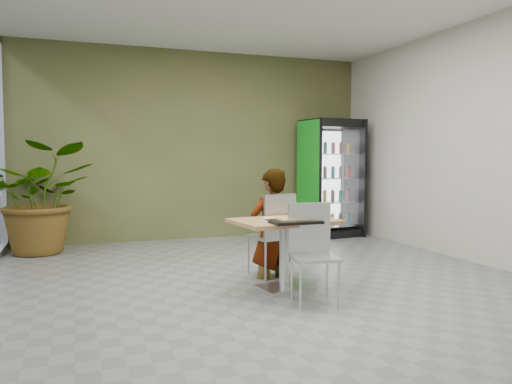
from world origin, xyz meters
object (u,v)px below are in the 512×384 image
Objects in this scene: soda_cup at (307,212)px; potted_plant at (42,198)px; seated_woman at (272,236)px; chair_far at (275,229)px; dining_table at (284,240)px; chair_near at (312,244)px; cafeteria_tray at (294,222)px; beverage_fridge at (331,178)px.

potted_plant is (-2.76, 3.11, -0.01)m from soda_cup.
potted_plant reaches higher than soda_cup.
seated_woman is 0.73m from soda_cup.
seated_woman is 10.31× the size of soda_cup.
dining_table is at bearing 65.46° from chair_far.
dining_table is 1.18× the size of chair_near.
seated_woman reaches higher than cafeteria_tray.
chair_near is 4.41m from potted_plant.
soda_cup is 0.31× the size of cafeteria_tray.
beverage_fridge reaches higher than cafeteria_tray.
cafeteria_tray is at bearing 68.09° from chair_far.
chair_far is 0.10m from seated_woman.
chair_far is at bearing 80.76° from cafeteria_tray.
chair_far is 6.44× the size of soda_cup.
potted_plant is (-2.60, 3.56, 0.25)m from chair_near.
soda_cup reaches higher than dining_table.
chair_near is at bearing -58.63° from cafeteria_tray.
seated_woman is 3.61m from potted_plant.
chair_far reaches higher than dining_table.
beverage_fridge is 1.26× the size of potted_plant.
chair_near is at bearing -53.87° from potted_plant.
potted_plant is (-2.51, 3.09, 0.28)m from dining_table.
dining_table is at bearing -50.87° from potted_plant.
dining_table is at bearing -132.35° from beverage_fridge.
chair_far is 0.88m from cafeteria_tray.
potted_plant is at bearing -56.67° from chair_far.
dining_table is 0.72× the size of seated_woman.
beverage_fridge reaches higher than dining_table.
dining_table is 0.56m from chair_far.
potted_plant is at bearing 137.11° from chair_near.
cafeteria_tray is (-0.27, -0.27, -0.06)m from soda_cup.
cafeteria_tray is at bearing 70.02° from seated_woman.
dining_table is 3.99m from potted_plant.
seated_woman is at bearing 81.18° from dining_table.
cafeteria_tray is at bearing -134.99° from soda_cup.
dining_table is 3.83m from beverage_fridge.
chair_near is at bearing 75.69° from chair_far.
beverage_fridge is at bearing -0.01° from potted_plant.
soda_cup is 0.38m from cafeteria_tray.
cafeteria_tray is (-0.02, -0.29, 0.23)m from dining_table.
potted_plant is at bearing 173.37° from beverage_fridge.
beverage_fridge is (2.22, 3.09, 0.49)m from dining_table.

